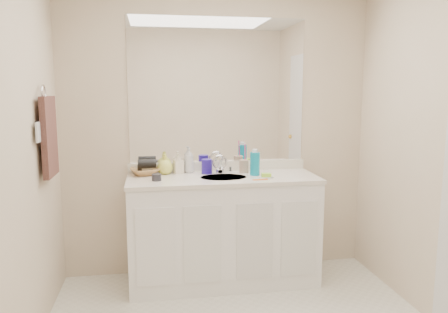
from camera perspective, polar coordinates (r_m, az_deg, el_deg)
name	(u,v)px	position (r m, az deg, el deg)	size (l,w,h in m)	color
wall_back	(218,133)	(3.72, -0.82, 3.04)	(2.60, 0.02, 2.40)	beige
wall_front	(362,228)	(1.25, 17.53, -8.89)	(2.60, 0.02, 2.40)	beige
wall_left	(5,162)	(2.50, -26.67, -0.70)	(0.02, 2.60, 2.40)	beige
vanity_cabinet	(223,231)	(3.62, -0.13, -9.72)	(1.50, 0.55, 0.85)	white
countertop	(223,178)	(3.50, -0.13, -2.87)	(1.52, 0.57, 0.03)	white
backsplash	(218,166)	(3.74, -0.78, -1.25)	(1.52, 0.03, 0.08)	white
sink_basin	(223,178)	(3.48, -0.08, -2.89)	(0.37, 0.37, 0.02)	#B8B3A1
faucet	(220,166)	(3.64, -0.54, -1.29)	(0.02, 0.02, 0.11)	silver
mirror	(218,91)	(3.70, -0.82, 8.59)	(1.48, 0.01, 1.20)	white
blue_mug	(207,166)	(3.61, -2.26, -1.31)	(0.09, 0.09, 0.12)	#2A17A1
tan_cup	(244,166)	(3.66, 2.60, -1.27)	(0.08, 0.08, 0.11)	tan
toothbrush	(245,155)	(3.65, 2.77, 0.23)	(0.01, 0.01, 0.18)	#D93987
mouthwash_bottle	(255,164)	(3.55, 4.06, -0.95)	(0.08, 0.08, 0.19)	#0E8DB0
soap_dish	(266,177)	(3.45, 5.53, -2.72)	(0.09, 0.07, 0.01)	white
green_soap	(266,175)	(3.45, 5.54, -2.41)	(0.08, 0.05, 0.03)	#A1E337
orange_comb	(260,180)	(3.38, 4.75, -3.02)	(0.12, 0.02, 0.00)	orange
dark_jar	(157,177)	(3.38, -8.80, -2.70)	(0.07, 0.07, 0.05)	#27262B
soap_bottle_white	(189,160)	(3.66, -4.56, -0.50)	(0.08, 0.08, 0.21)	silver
soap_bottle_cream	(178,163)	(3.64, -5.98, -0.91)	(0.07, 0.08, 0.17)	#F8E9CA
soap_bottle_yellow	(165,164)	(3.62, -7.72, -1.01)	(0.13, 0.13, 0.16)	#DEE258
wicker_basket	(145,171)	(3.62, -10.31, -1.94)	(0.23, 0.23, 0.06)	#AA7A44
hair_dryer	(147,164)	(3.61, -10.02, -0.96)	(0.07, 0.07, 0.15)	black
towel_ring	(43,92)	(3.22, -22.52, 7.73)	(0.11, 0.11, 0.01)	silver
hand_towel	(49,137)	(3.23, -21.86, 2.42)	(0.04, 0.32, 0.55)	#301D1A
switch_plate	(38,132)	(3.03, -23.12, 2.94)	(0.01, 0.09, 0.13)	silver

